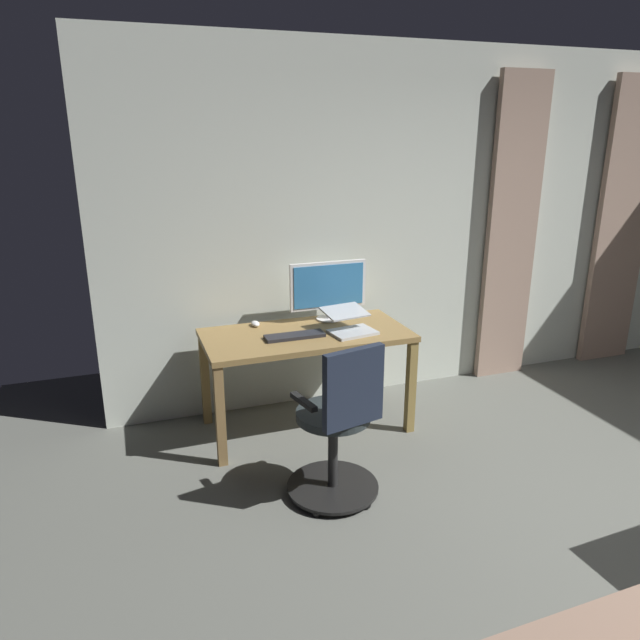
# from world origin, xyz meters

# --- Properties ---
(back_room_partition) EXTENTS (5.72, 0.10, 2.75)m
(back_room_partition) POSITION_xyz_m (0.00, -2.64, 1.37)
(back_room_partition) COLOR silver
(back_room_partition) RESTS_ON ground
(curtain_left_panel) EXTENTS (0.55, 0.06, 2.57)m
(curtain_left_panel) POSITION_xyz_m (-1.71, -2.53, 1.28)
(curtain_left_panel) COLOR tan
(curtain_left_panel) RESTS_ON ground
(curtain_right_panel) EXTENTS (0.47, 0.06, 2.57)m
(curtain_right_panel) POSITION_xyz_m (-0.52, -2.53, 1.28)
(curtain_right_panel) COLOR tan
(curtain_right_panel) RESTS_ON ground
(desk) EXTENTS (1.46, 0.70, 0.74)m
(desk) POSITION_xyz_m (1.45, -2.14, 0.65)
(desk) COLOR olive
(desk) RESTS_ON ground
(office_chair) EXTENTS (0.56, 0.56, 1.00)m
(office_chair) POSITION_xyz_m (1.55, -1.23, 0.47)
(office_chair) COLOR black
(office_chair) RESTS_ON ground
(computer_monitor) EXTENTS (0.59, 0.18, 0.45)m
(computer_monitor) POSITION_xyz_m (1.20, -2.37, 0.99)
(computer_monitor) COLOR white
(computer_monitor) RESTS_ON desk
(computer_keyboard) EXTENTS (0.42, 0.13, 0.02)m
(computer_keyboard) POSITION_xyz_m (1.56, -2.06, 0.75)
(computer_keyboard) COLOR #232328
(computer_keyboard) RESTS_ON desk
(laptop) EXTENTS (0.36, 0.38, 0.16)m
(laptop) POSITION_xyz_m (1.15, -2.05, 0.80)
(laptop) COLOR #B7BCC1
(laptop) RESTS_ON desk
(computer_mouse) EXTENTS (0.06, 0.10, 0.04)m
(computer_mouse) POSITION_xyz_m (1.75, -2.40, 0.76)
(computer_mouse) COLOR white
(computer_mouse) RESTS_ON desk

